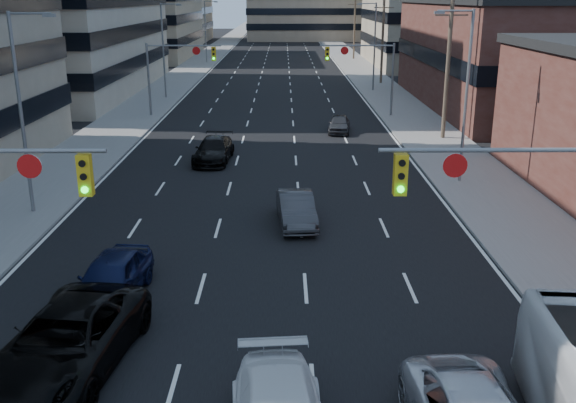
# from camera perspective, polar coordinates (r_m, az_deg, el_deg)

# --- Properties ---
(road_surface) EXTENTS (18.00, 300.00, 0.02)m
(road_surface) POSITION_cam_1_polar(r_m,az_deg,el_deg) (138.42, -0.84, 13.79)
(road_surface) COLOR black
(road_surface) RESTS_ON ground
(sidewalk_left) EXTENTS (5.00, 300.00, 0.15)m
(sidewalk_left) POSITION_cam_1_polar(r_m,az_deg,el_deg) (138.98, -5.73, 13.75)
(sidewalk_left) COLOR slate
(sidewalk_left) RESTS_ON ground
(sidewalk_right) EXTENTS (5.00, 300.00, 0.15)m
(sidewalk_right) POSITION_cam_1_polar(r_m,az_deg,el_deg) (138.80, 4.05, 13.79)
(sidewalk_right) COLOR slate
(sidewalk_right) RESTS_ON ground
(office_left_far) EXTENTS (20.00, 30.00, 16.00)m
(office_left_far) POSITION_cam_1_polar(r_m,az_deg,el_deg) (110.96, -14.02, 16.45)
(office_left_far) COLOR gray
(office_left_far) RESTS_ON ground
(storefront_right_mid) EXTENTS (20.00, 30.00, 9.00)m
(storefront_right_mid) POSITION_cam_1_polar(r_m,az_deg,el_deg) (62.65, 21.58, 11.91)
(storefront_right_mid) COLOR #472119
(storefront_right_mid) RESTS_ON ground
(office_right_far) EXTENTS (22.00, 28.00, 14.00)m
(office_right_far) POSITION_cam_1_polar(r_m,az_deg,el_deg) (99.05, 14.15, 15.76)
(office_right_far) COLOR gray
(office_right_far) RESTS_ON ground
(bg_block_right) EXTENTS (22.00, 22.00, 12.00)m
(bg_block_right) POSITION_cam_1_polar(r_m,az_deg,el_deg) (141.55, 12.74, 15.90)
(bg_block_right) COLOR gray
(bg_block_right) RESTS_ON ground
(signal_near_right) EXTENTS (6.59, 0.33, 6.00)m
(signal_near_right) POSITION_cam_1_polar(r_m,az_deg,el_deg) (18.08, 20.33, -0.25)
(signal_near_right) COLOR slate
(signal_near_right) RESTS_ON ground
(signal_far_left) EXTENTS (6.09, 0.33, 6.00)m
(signal_far_left) POSITION_cam_1_polar(r_m,az_deg,el_deg) (54.05, -9.91, 11.91)
(signal_far_left) COLOR slate
(signal_far_left) RESTS_ON ground
(signal_far_right) EXTENTS (6.09, 0.33, 6.00)m
(signal_far_right) POSITION_cam_1_polar(r_m,az_deg,el_deg) (53.75, 6.84, 12.01)
(signal_far_right) COLOR slate
(signal_far_right) RESTS_ON ground
(utility_pole_block) EXTENTS (2.20, 0.28, 11.00)m
(utility_pole_block) POSITION_cam_1_polar(r_m,az_deg,el_deg) (45.63, 14.09, 12.47)
(utility_pole_block) COLOR #4C3D2D
(utility_pole_block) RESTS_ON ground
(utility_pole_midblock) EXTENTS (2.20, 0.28, 11.00)m
(utility_pole_midblock) POSITION_cam_1_polar(r_m,az_deg,el_deg) (75.01, 8.43, 14.67)
(utility_pole_midblock) COLOR #4C3D2D
(utility_pole_midblock) RESTS_ON ground
(utility_pole_distant) EXTENTS (2.20, 0.28, 11.00)m
(utility_pole_distant) POSITION_cam_1_polar(r_m,az_deg,el_deg) (104.75, 5.94, 15.59)
(utility_pole_distant) COLOR #4C3D2D
(utility_pole_distant) RESTS_ON ground
(streetlight_left_near) EXTENTS (2.03, 0.22, 9.00)m
(streetlight_left_near) POSITION_cam_1_polar(r_m,az_deg,el_deg) (30.65, -22.45, 7.95)
(streetlight_left_near) COLOR slate
(streetlight_left_near) RESTS_ON ground
(streetlight_left_mid) EXTENTS (2.03, 0.22, 9.00)m
(streetlight_left_mid) POSITION_cam_1_polar(r_m,az_deg,el_deg) (64.27, -10.90, 13.42)
(streetlight_left_mid) COLOR slate
(streetlight_left_mid) RESTS_ON ground
(streetlight_left_far) EXTENTS (2.03, 0.22, 9.00)m
(streetlight_left_far) POSITION_cam_1_polar(r_m,az_deg,el_deg) (98.85, -7.25, 15.00)
(streetlight_left_far) COLOR slate
(streetlight_left_far) RESTS_ON ground
(streetlight_right_near) EXTENTS (2.03, 0.22, 9.00)m
(streetlight_right_near) POSITION_cam_1_polar(r_m,az_deg,el_deg) (34.66, 15.37, 9.64)
(streetlight_right_near) COLOR slate
(streetlight_right_near) RESTS_ON ground
(streetlight_right_far) EXTENTS (2.03, 0.22, 9.00)m
(streetlight_right_far) POSITION_cam_1_polar(r_m,az_deg,el_deg) (68.86, 7.58, 13.85)
(streetlight_right_far) COLOR slate
(streetlight_right_far) RESTS_ON ground
(black_pickup) EXTENTS (3.63, 6.49, 1.72)m
(black_pickup) POSITION_cam_1_polar(r_m,az_deg,el_deg) (18.36, -19.02, -11.64)
(black_pickup) COLOR black
(black_pickup) RESTS_ON ground
(sedan_blue) EXTENTS (2.24, 4.68, 1.54)m
(sedan_blue) POSITION_cam_1_polar(r_m,az_deg,el_deg) (21.95, -15.41, -6.56)
(sedan_blue) COLOR black
(sedan_blue) RESTS_ON ground
(sedan_grey_center) EXTENTS (1.85, 4.38, 1.41)m
(sedan_grey_center) POSITION_cam_1_polar(r_m,az_deg,el_deg) (28.04, 0.73, -0.68)
(sedan_grey_center) COLOR #343436
(sedan_grey_center) RESTS_ON ground
(sedan_black_far) EXTENTS (2.35, 5.11, 1.45)m
(sedan_black_far) POSITION_cam_1_polar(r_m,az_deg,el_deg) (39.14, -6.62, 4.58)
(sedan_black_far) COLOR black
(sedan_black_far) RESTS_ON ground
(sedan_grey_right) EXTENTS (1.94, 3.94, 1.29)m
(sedan_grey_right) POSITION_cam_1_polar(r_m,az_deg,el_deg) (47.64, 4.58, 6.90)
(sedan_grey_right) COLOR #303032
(sedan_grey_right) RESTS_ON ground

